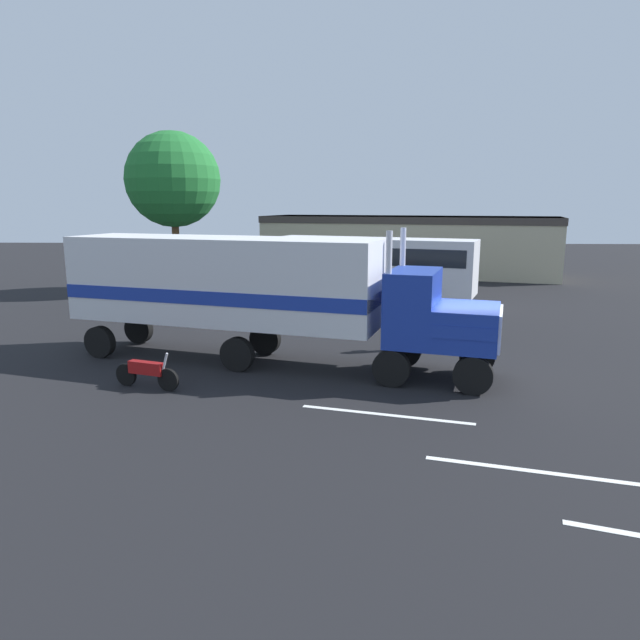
{
  "coord_description": "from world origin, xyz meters",
  "views": [
    {
      "loc": [
        -3.94,
        -17.13,
        5.23
      ],
      "look_at": [
        -4.53,
        0.61,
        1.6
      ],
      "focal_mm": 31.94,
      "sensor_mm": 36.0,
      "label": 1
    }
  ],
  "objects_px": {
    "parked_car": "(169,300)",
    "tree_left": "(173,180)",
    "motorcycle": "(147,372)",
    "person_bystander": "(393,327)",
    "semi_truck": "(254,288)",
    "parked_bus": "(373,263)"
  },
  "relations": [
    {
      "from": "parked_bus",
      "to": "motorcycle",
      "type": "bearing_deg",
      "value": -115.16
    },
    {
      "from": "semi_truck",
      "to": "parked_bus",
      "type": "bearing_deg",
      "value": 70.06
    },
    {
      "from": "parked_bus",
      "to": "tree_left",
      "type": "distance_m",
      "value": 13.05
    },
    {
      "from": "person_bystander",
      "to": "parked_car",
      "type": "height_order",
      "value": "person_bystander"
    },
    {
      "from": "motorcycle",
      "to": "parked_car",
      "type": "bearing_deg",
      "value": 103.22
    },
    {
      "from": "parked_car",
      "to": "tree_left",
      "type": "height_order",
      "value": "tree_left"
    },
    {
      "from": "parked_bus",
      "to": "motorcycle",
      "type": "xyz_separation_m",
      "value": [
        -7.38,
        -15.7,
        -1.58
      ]
    },
    {
      "from": "parked_car",
      "to": "tree_left",
      "type": "distance_m",
      "value": 10.38
    },
    {
      "from": "semi_truck",
      "to": "motorcycle",
      "type": "distance_m",
      "value": 4.43
    },
    {
      "from": "person_bystander",
      "to": "tree_left",
      "type": "relative_size",
      "value": 0.17
    },
    {
      "from": "motorcycle",
      "to": "tree_left",
      "type": "height_order",
      "value": "tree_left"
    },
    {
      "from": "person_bystander",
      "to": "tree_left",
      "type": "distance_m",
      "value": 19.53
    },
    {
      "from": "semi_truck",
      "to": "parked_bus",
      "type": "height_order",
      "value": "semi_truck"
    },
    {
      "from": "motorcycle",
      "to": "parked_bus",
      "type": "bearing_deg",
      "value": 64.84
    },
    {
      "from": "motorcycle",
      "to": "semi_truck",
      "type": "bearing_deg",
      "value": 46.38
    },
    {
      "from": "parked_bus",
      "to": "parked_car",
      "type": "height_order",
      "value": "parked_bus"
    },
    {
      "from": "semi_truck",
      "to": "parked_car",
      "type": "xyz_separation_m",
      "value": [
        -5.2,
        7.72,
        -1.72
      ]
    },
    {
      "from": "semi_truck",
      "to": "person_bystander",
      "type": "xyz_separation_m",
      "value": [
        4.77,
        1.72,
        -1.63
      ]
    },
    {
      "from": "parked_car",
      "to": "motorcycle",
      "type": "xyz_separation_m",
      "value": [
        2.48,
        -10.57,
        -0.33
      ]
    },
    {
      "from": "parked_car",
      "to": "person_bystander",
      "type": "bearing_deg",
      "value": -31.08
    },
    {
      "from": "parked_bus",
      "to": "motorcycle",
      "type": "relative_size",
      "value": 5.51
    },
    {
      "from": "person_bystander",
      "to": "motorcycle",
      "type": "distance_m",
      "value": 8.77
    }
  ]
}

